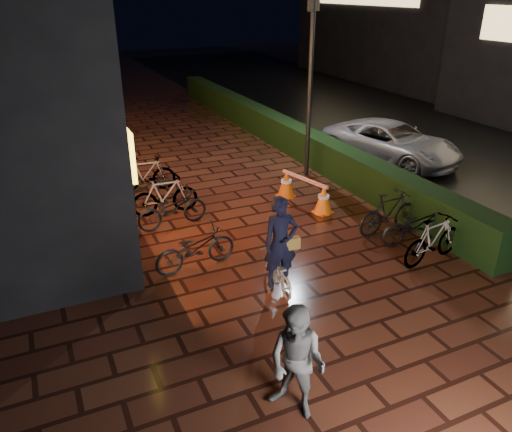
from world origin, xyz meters
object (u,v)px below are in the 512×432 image
traffic_barrier (304,191)px  cart_assembly (349,169)px  cyclist (279,256)px  van (391,142)px  bystander_person (297,363)px

traffic_barrier → cart_assembly: cart_assembly is taller
cyclist → traffic_barrier: size_ratio=1.03×
van → cart_assembly: (-2.50, -1.23, -0.17)m
bystander_person → cyclist: 3.06m
cyclist → cart_assembly: size_ratio=2.06×
van → cart_assembly: size_ratio=4.94×
traffic_barrier → cart_assembly: size_ratio=2.01×
bystander_person → cyclist: size_ratio=0.87×
bystander_person → van: (8.08, 8.17, -0.19)m
cyclist → traffic_barrier: (2.47, 3.37, -0.33)m
bystander_person → van: bystander_person is taller
bystander_person → traffic_barrier: bystander_person is taller
van → traffic_barrier: size_ratio=2.47×
bystander_person → cart_assembly: bystander_person is taller
cyclist → cart_assembly: cyclist is taller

